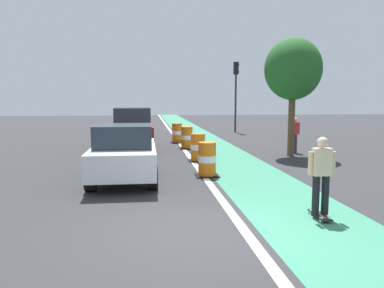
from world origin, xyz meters
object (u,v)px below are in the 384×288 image
at_px(traffic_barrel_mid, 198,148).
at_px(traffic_barrel_back, 187,138).
at_px(parked_suv_second, 133,129).
at_px(parked_sedan_third, 132,123).
at_px(traffic_barrel_far, 177,133).
at_px(skateboarder_on_lane, 321,175).
at_px(traffic_barrel_front, 207,160).
at_px(street_tree_sidewalk, 293,70).
at_px(traffic_light_corner, 236,84).
at_px(parked_sedan_nearest, 124,153).
at_px(pedestrian_crossing, 295,134).

height_order(traffic_barrel_mid, traffic_barrel_back, same).
xyz_separation_m(parked_suv_second, parked_sedan_third, (-0.33, 7.17, -0.20)).
bearing_deg(traffic_barrel_far, parked_sedan_third, 121.68).
xyz_separation_m(skateboarder_on_lane, traffic_barrel_back, (-1.58, 11.23, -0.38)).
bearing_deg(traffic_barrel_back, parked_sedan_third, 112.89).
distance_m(skateboarder_on_lane, traffic_barrel_front, 4.79).
bearing_deg(street_tree_sidewalk, traffic_barrel_front, -137.85).
bearing_deg(traffic_light_corner, parked_sedan_third, -165.25).
relative_size(parked_sedan_third, traffic_barrel_back, 3.84).
bearing_deg(traffic_light_corner, parked_sedan_nearest, -114.16).
height_order(parked_suv_second, street_tree_sidewalk, street_tree_sidewalk).
relative_size(parked_sedan_nearest, traffic_barrel_back, 3.77).
distance_m(skateboarder_on_lane, traffic_light_corner, 20.50).
relative_size(traffic_barrel_back, pedestrian_crossing, 0.68).
bearing_deg(skateboarder_on_lane, traffic_barrel_mid, 101.72).
bearing_deg(traffic_light_corner, traffic_barrel_back, -117.06).
bearing_deg(skateboarder_on_lane, parked_sedan_third, 103.93).
bearing_deg(pedestrian_crossing, parked_suv_second, 166.03).
distance_m(skateboarder_on_lane, parked_sedan_nearest, 5.89).
xyz_separation_m(traffic_barrel_front, pedestrian_crossing, (4.78, 4.68, 0.33)).
height_order(parked_sedan_third, street_tree_sidewalk, street_tree_sidewalk).
bearing_deg(traffic_barrel_mid, traffic_barrel_far, 92.82).
bearing_deg(parked_suv_second, traffic_light_corner, 51.99).
distance_m(traffic_barrel_back, traffic_light_corner, 10.42).
xyz_separation_m(skateboarder_on_lane, parked_sedan_nearest, (-4.21, 4.12, -0.08)).
relative_size(skateboarder_on_lane, traffic_barrel_back, 1.55).
xyz_separation_m(traffic_barrel_mid, traffic_light_corner, (4.51, 12.69, 2.97)).
distance_m(parked_sedan_nearest, traffic_barrel_front, 2.61).
bearing_deg(skateboarder_on_lane, parked_suv_second, 110.83).
height_order(parked_suv_second, traffic_barrel_back, parked_suv_second).
height_order(skateboarder_on_lane, pedestrian_crossing, skateboarder_on_lane).
height_order(parked_sedan_nearest, parked_sedan_third, same).
relative_size(skateboarder_on_lane, parked_sedan_nearest, 0.41).
bearing_deg(traffic_barrel_front, parked_sedan_third, 101.81).
xyz_separation_m(traffic_barrel_far, street_tree_sidewalk, (4.48, -5.53, 3.14)).
height_order(parked_sedan_third, pedestrian_crossing, parked_sedan_third).
relative_size(parked_sedan_third, traffic_light_corner, 0.82).
bearing_deg(parked_suv_second, traffic_barrel_far, 51.20).
xyz_separation_m(skateboarder_on_lane, parked_sedan_third, (-4.50, 18.16, -0.08)).
xyz_separation_m(parked_sedan_nearest, parked_sedan_third, (-0.29, 14.03, 0.00)).
bearing_deg(street_tree_sidewalk, pedestrian_crossing, 57.88).
bearing_deg(parked_sedan_third, parked_sedan_nearest, -88.81).
bearing_deg(traffic_barrel_mid, skateboarder_on_lane, -78.28).
bearing_deg(parked_suv_second, traffic_barrel_back, 5.39).
height_order(traffic_barrel_back, street_tree_sidewalk, street_tree_sidewalk).
distance_m(parked_sedan_nearest, traffic_barrel_far, 10.03).
relative_size(parked_sedan_nearest, parked_suv_second, 0.89).
height_order(traffic_barrel_mid, traffic_barrel_far, same).
relative_size(traffic_barrel_front, traffic_barrel_mid, 1.00).
relative_size(parked_suv_second, pedestrian_crossing, 2.87).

